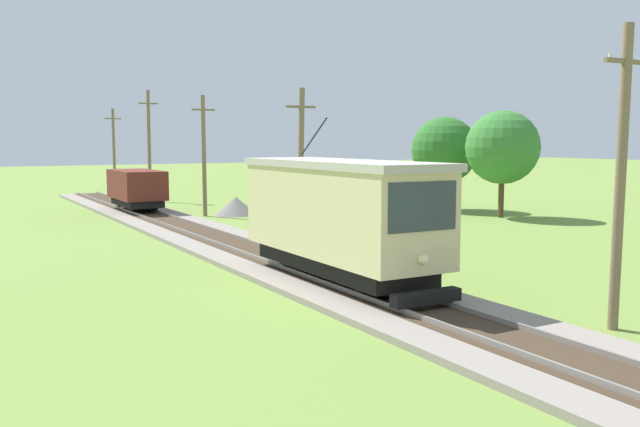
{
  "coord_description": "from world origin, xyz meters",
  "views": [
    {
      "loc": [
        -10.54,
        3.34,
        4.41
      ],
      "look_at": [
        0.33,
        22.56,
        2.04
      ],
      "focal_mm": 38.24,
      "sensor_mm": 36.0,
      "label": 1
    }
  ],
  "objects_px": {
    "utility_pole_horizon": "(114,149)",
    "tree_right_near": "(444,150)",
    "gravel_pile": "(236,206)",
    "red_tram": "(340,214)",
    "utility_pole_mid": "(301,164)",
    "utility_pole_far": "(204,154)",
    "tree_left_far": "(502,147)",
    "freight_car": "(137,188)",
    "utility_pole_distant": "(149,145)",
    "utility_pole_near_tram": "(621,176)"
  },
  "relations": [
    {
      "from": "utility_pole_horizon",
      "to": "tree_right_near",
      "type": "bearing_deg",
      "value": -61.78
    },
    {
      "from": "gravel_pile",
      "to": "tree_right_near",
      "type": "bearing_deg",
      "value": -16.8
    },
    {
      "from": "red_tram",
      "to": "utility_pole_mid",
      "type": "height_order",
      "value": "utility_pole_mid"
    },
    {
      "from": "red_tram",
      "to": "utility_pole_far",
      "type": "relative_size",
      "value": 1.22
    },
    {
      "from": "tree_right_near",
      "to": "tree_left_far",
      "type": "bearing_deg",
      "value": -88.33
    },
    {
      "from": "red_tram",
      "to": "utility_pole_mid",
      "type": "bearing_deg",
      "value": 69.67
    },
    {
      "from": "utility_pole_horizon",
      "to": "freight_car",
      "type": "bearing_deg",
      "value": -99.09
    },
    {
      "from": "utility_pole_distant",
      "to": "gravel_pile",
      "type": "relative_size",
      "value": 3.06
    },
    {
      "from": "utility_pole_mid",
      "to": "utility_pole_horizon",
      "type": "distance_m",
      "value": 34.78
    },
    {
      "from": "utility_pole_horizon",
      "to": "gravel_pile",
      "type": "xyz_separation_m",
      "value": [
        1.81,
        -23.09,
        -3.13
      ]
    },
    {
      "from": "utility_pole_horizon",
      "to": "tree_left_far",
      "type": "bearing_deg",
      "value": -65.38
    },
    {
      "from": "freight_car",
      "to": "gravel_pile",
      "type": "xyz_separation_m",
      "value": [
        4.92,
        -3.62,
        -1.01
      ]
    },
    {
      "from": "utility_pole_far",
      "to": "tree_right_near",
      "type": "distance_m",
      "value": 15.02
    },
    {
      "from": "red_tram",
      "to": "gravel_pile",
      "type": "xyz_separation_m",
      "value": [
        4.92,
        20.09,
        -1.65
      ]
    },
    {
      "from": "utility_pole_mid",
      "to": "utility_pole_horizon",
      "type": "bearing_deg",
      "value": 90.0
    },
    {
      "from": "utility_pole_distant",
      "to": "utility_pole_near_tram",
      "type": "bearing_deg",
      "value": -90.0
    },
    {
      "from": "red_tram",
      "to": "freight_car",
      "type": "relative_size",
      "value": 1.64
    },
    {
      "from": "utility_pole_far",
      "to": "tree_right_near",
      "type": "height_order",
      "value": "utility_pole_far"
    },
    {
      "from": "utility_pole_near_tram",
      "to": "tree_left_far",
      "type": "xyz_separation_m",
      "value": [
        14.58,
        18.62,
        0.41
      ]
    },
    {
      "from": "utility_pole_mid",
      "to": "utility_pole_distant",
      "type": "relative_size",
      "value": 0.83
    },
    {
      "from": "red_tram",
      "to": "utility_pole_distant",
      "type": "xyz_separation_m",
      "value": [
        3.11,
        31.97,
        1.92
      ]
    },
    {
      "from": "red_tram",
      "to": "utility_pole_near_tram",
      "type": "bearing_deg",
      "value": -66.77
    },
    {
      "from": "utility_pole_near_tram",
      "to": "utility_pole_far",
      "type": "height_order",
      "value": "utility_pole_near_tram"
    },
    {
      "from": "red_tram",
      "to": "utility_pole_distant",
      "type": "relative_size",
      "value": 1.06
    },
    {
      "from": "utility_pole_near_tram",
      "to": "tree_left_far",
      "type": "relative_size",
      "value": 1.15
    },
    {
      "from": "gravel_pile",
      "to": "tree_left_far",
      "type": "xyz_separation_m",
      "value": [
        12.77,
        -8.72,
        3.47
      ]
    },
    {
      "from": "freight_car",
      "to": "utility_pole_distant",
      "type": "xyz_separation_m",
      "value": [
        3.11,
        8.26,
        2.56
      ]
    },
    {
      "from": "freight_car",
      "to": "utility_pole_near_tram",
      "type": "height_order",
      "value": "utility_pole_near_tram"
    },
    {
      "from": "freight_car",
      "to": "gravel_pile",
      "type": "distance_m",
      "value": 6.19
    },
    {
      "from": "gravel_pile",
      "to": "tree_left_far",
      "type": "distance_m",
      "value": 15.85
    },
    {
      "from": "utility_pole_horizon",
      "to": "utility_pole_distant",
      "type": "bearing_deg",
      "value": -90.0
    },
    {
      "from": "utility_pole_far",
      "to": "gravel_pile",
      "type": "distance_m",
      "value": 3.57
    },
    {
      "from": "utility_pole_near_tram",
      "to": "utility_pole_far",
      "type": "relative_size",
      "value": 1.0
    },
    {
      "from": "tree_left_far",
      "to": "red_tram",
      "type": "bearing_deg",
      "value": -147.28
    },
    {
      "from": "utility_pole_far",
      "to": "tree_left_far",
      "type": "relative_size",
      "value": 1.15
    },
    {
      "from": "red_tram",
      "to": "utility_pole_near_tram",
      "type": "distance_m",
      "value": 8.02
    },
    {
      "from": "gravel_pile",
      "to": "tree_left_far",
      "type": "relative_size",
      "value": 0.43
    },
    {
      "from": "red_tram",
      "to": "tree_left_far",
      "type": "relative_size",
      "value": 1.39
    },
    {
      "from": "utility_pole_near_tram",
      "to": "tree_right_near",
      "type": "xyz_separation_m",
      "value": [
        14.44,
        23.52,
        0.19
      ]
    },
    {
      "from": "utility_pole_distant",
      "to": "tree_left_far",
      "type": "bearing_deg",
      "value": -54.71
    },
    {
      "from": "red_tram",
      "to": "tree_left_far",
      "type": "height_order",
      "value": "tree_left_far"
    },
    {
      "from": "utility_pole_horizon",
      "to": "tree_left_far",
      "type": "height_order",
      "value": "utility_pole_horizon"
    },
    {
      "from": "tree_right_near",
      "to": "utility_pole_mid",
      "type": "bearing_deg",
      "value": -151.39
    },
    {
      "from": "freight_car",
      "to": "tree_right_near",
      "type": "height_order",
      "value": "tree_right_near"
    },
    {
      "from": "utility_pole_near_tram",
      "to": "gravel_pile",
      "type": "height_order",
      "value": "utility_pole_near_tram"
    },
    {
      "from": "utility_pole_near_tram",
      "to": "gravel_pile",
      "type": "distance_m",
      "value": 27.57
    },
    {
      "from": "freight_car",
      "to": "tree_right_near",
      "type": "relative_size",
      "value": 0.88
    },
    {
      "from": "utility_pole_mid",
      "to": "tree_left_far",
      "type": "relative_size",
      "value": 1.08
    },
    {
      "from": "utility_pole_distant",
      "to": "gravel_pile",
      "type": "distance_m",
      "value": 12.54
    },
    {
      "from": "utility_pole_near_tram",
      "to": "utility_pole_horizon",
      "type": "relative_size",
      "value": 0.98
    }
  ]
}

